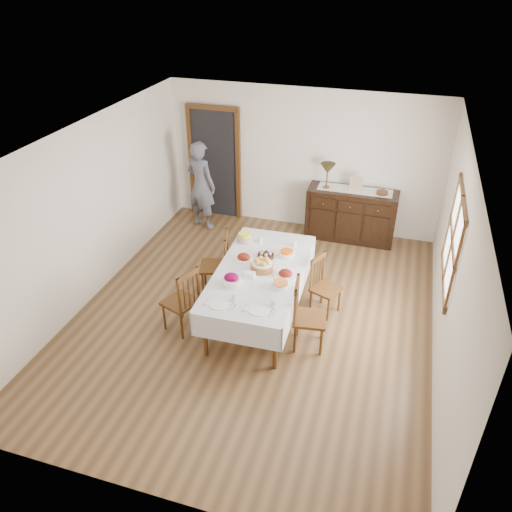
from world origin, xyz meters
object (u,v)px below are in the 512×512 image
(sideboard, at_px, (351,215))
(table_lamp, at_px, (328,169))
(dining_table, at_px, (260,276))
(chair_right_near, at_px, (306,314))
(chair_right_far, at_px, (323,285))
(person, at_px, (201,182))
(chair_left_near, at_px, (183,300))
(chair_left_far, at_px, (218,263))

(sideboard, bearing_deg, table_lamp, -175.91)
(dining_table, distance_m, sideboard, 2.88)
(chair_right_near, xyz_separation_m, chair_right_far, (0.08, 0.82, -0.06))
(person, bearing_deg, chair_right_near, 150.79)
(sideboard, bearing_deg, chair_left_near, -118.91)
(chair_left_near, xyz_separation_m, chair_left_far, (0.12, 1.01, 0.01))
(chair_left_far, height_order, chair_right_far, chair_left_far)
(chair_right_far, distance_m, table_lamp, 2.47)
(sideboard, bearing_deg, person, -173.05)
(sideboard, distance_m, table_lamp, 0.96)
(person, xyz_separation_m, table_lamp, (2.28, 0.30, 0.41))
(chair_left_near, bearing_deg, chair_left_far, -166.67)
(dining_table, bearing_deg, chair_left_far, 150.35)
(chair_left_far, bearing_deg, person, -168.25)
(chair_right_near, bearing_deg, chair_right_far, -13.55)
(chair_left_far, height_order, table_lamp, table_lamp)
(dining_table, xyz_separation_m, chair_right_far, (0.84, 0.40, -0.25))
(chair_right_far, xyz_separation_m, table_lamp, (-0.40, 2.28, 0.85))
(chair_left_far, height_order, person, person)
(person, bearing_deg, table_lamp, -154.57)
(chair_left_far, xyz_separation_m, sideboard, (1.70, 2.30, -0.04))
(dining_table, relative_size, sideboard, 1.48)
(dining_table, relative_size, chair_left_near, 2.34)
(chair_right_far, distance_m, sideboard, 2.32)
(person, height_order, table_lamp, person)
(chair_right_far, relative_size, sideboard, 0.56)
(table_lamp, bearing_deg, chair_right_far, -79.96)
(dining_table, xyz_separation_m, table_lamp, (0.43, 2.68, 0.61))
(chair_left_far, distance_m, table_lamp, 2.69)
(dining_table, xyz_separation_m, sideboard, (0.91, 2.72, -0.22))
(chair_right_near, xyz_separation_m, sideboard, (0.16, 3.14, -0.03))
(chair_left_far, bearing_deg, chair_right_near, 44.94)
(chair_left_near, bearing_deg, dining_table, 142.97)
(chair_left_near, xyz_separation_m, person, (-0.93, 2.97, 0.39))
(chair_right_near, relative_size, person, 0.56)
(dining_table, distance_m, person, 3.02)
(chair_right_far, xyz_separation_m, sideboard, (0.07, 2.32, 0.02))
(chair_left_far, xyz_separation_m, table_lamp, (1.22, 2.26, 0.79))
(dining_table, bearing_deg, chair_right_near, -30.61)
(table_lamp, bearing_deg, chair_left_near, -112.37)
(dining_table, relative_size, person, 1.30)
(dining_table, distance_m, chair_right_near, 0.88)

